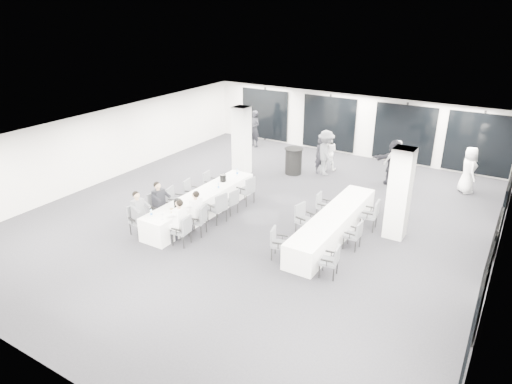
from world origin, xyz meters
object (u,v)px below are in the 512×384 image
(chair_side_left_near, at_px, (277,241))
(standing_guest_a, at_px, (321,153))
(chair_main_right_far, at_px, (247,189))
(chair_side_right_mid, at_px, (355,234))
(standing_guest_d, at_px, (397,160))
(ice_bucket_near, at_px, (178,204))
(banquet_table_side, at_px, (333,225))
(cocktail_table, at_px, (294,161))
(chair_side_right_near, at_px, (332,259))
(standing_guest_b, at_px, (328,149))
(chair_main_left_far, at_px, (210,182))
(chair_main_left_fourth, at_px, (191,191))
(chair_main_right_near, at_px, (183,229))
(chair_side_right_far, at_px, (372,213))
(chair_main_left_near, at_px, (137,218))
(ice_bucket_far, at_px, (223,178))
(chair_main_right_mid, at_px, (219,206))
(standing_guest_g, at_px, (254,126))
(chair_main_right_fourth, at_px, (232,201))
(chair_side_left_far, at_px, (322,204))
(chair_main_left_mid, at_px, (174,199))
(standing_guest_c, at_px, (326,150))
(standing_guest_e, at_px, (469,167))
(chair_main_right_second, at_px, (200,218))
(standing_guest_f, at_px, (394,159))
(chair_main_left_second, at_px, (157,206))
(banquet_table_main, at_px, (202,204))
(standing_guest_h, at_px, (401,189))
(chair_side_left_mid, at_px, (304,217))

(chair_side_left_near, distance_m, standing_guest_a, 7.18)
(chair_main_right_far, bearing_deg, chair_side_right_mid, -96.77)
(standing_guest_d, bearing_deg, ice_bucket_near, 21.22)
(banquet_table_side, xyz_separation_m, cocktail_table, (-3.56, 4.30, 0.18))
(chair_side_right_near, height_order, standing_guest_b, standing_guest_b)
(chair_main_left_far, bearing_deg, chair_main_left_fourth, -6.02)
(standing_guest_d, bearing_deg, chair_main_right_near, 27.80)
(standing_guest_d, bearing_deg, chair_side_right_far, 59.54)
(chair_main_left_near, height_order, ice_bucket_far, ice_bucket_far)
(chair_main_right_mid, relative_size, standing_guest_g, 0.50)
(chair_main_right_fourth, distance_m, standing_guest_g, 7.85)
(chair_side_left_far, xyz_separation_m, standing_guest_b, (-1.72, 4.46, 0.41))
(chair_main_left_mid, relative_size, standing_guest_b, 0.52)
(cocktail_table, xyz_separation_m, chair_main_right_far, (0.05, -3.63, 0.03))
(ice_bucket_far, bearing_deg, standing_guest_c, 65.91)
(standing_guest_e, bearing_deg, chair_main_right_second, 112.10)
(chair_main_right_far, height_order, standing_guest_f, standing_guest_f)
(standing_guest_c, bearing_deg, chair_main_left_fourth, 106.84)
(chair_main_left_near, distance_m, ice_bucket_near, 1.30)
(chair_side_right_mid, relative_size, ice_bucket_far, 3.44)
(chair_main_left_far, height_order, chair_side_left_far, chair_main_left_far)
(standing_guest_b, bearing_deg, chair_main_left_second, 54.51)
(chair_side_left_near, height_order, standing_guest_f, standing_guest_f)
(standing_guest_c, distance_m, ice_bucket_far, 4.87)
(chair_side_right_near, bearing_deg, chair_side_left_far, 19.56)
(chair_main_right_mid, height_order, standing_guest_b, standing_guest_b)
(banquet_table_main, distance_m, standing_guest_a, 6.07)
(chair_main_left_fourth, bearing_deg, banquet_table_side, 84.66)
(standing_guest_f, bearing_deg, standing_guest_g, -22.13)
(chair_main_right_far, xyz_separation_m, standing_guest_d, (3.91, 4.62, 0.44))
(chair_main_left_mid, distance_m, standing_guest_a, 6.73)
(chair_main_right_far, distance_m, standing_guest_f, 5.96)
(cocktail_table, distance_m, standing_guest_d, 4.11)
(chair_main_right_far, xyz_separation_m, ice_bucket_near, (-0.79, -2.76, 0.31))
(chair_main_right_second, height_order, standing_guest_d, standing_guest_d)
(chair_main_left_fourth, distance_m, standing_guest_h, 7.14)
(chair_main_left_near, bearing_deg, banquet_table_side, 129.27)
(standing_guest_a, bearing_deg, chair_main_right_mid, -149.10)
(chair_main_right_fourth, xyz_separation_m, ice_bucket_near, (-0.77, -1.80, 0.39))
(standing_guest_b, distance_m, standing_guest_c, 0.62)
(cocktail_table, bearing_deg, chair_main_left_fourth, -108.99)
(chair_side_right_mid, xyz_separation_m, standing_guest_f, (-0.53, 5.63, 0.53))
(banquet_table_side, height_order, chair_side_right_far, chair_side_right_far)
(banquet_table_main, height_order, chair_main_left_near, chair_main_left_near)
(chair_side_right_far, bearing_deg, banquet_table_side, 136.92)
(chair_main_left_second, distance_m, chair_main_left_far, 2.78)
(standing_guest_f, bearing_deg, chair_side_left_mid, 68.12)
(cocktail_table, height_order, standing_guest_g, standing_guest_g)
(chair_main_left_mid, height_order, chair_side_left_mid, chair_side_left_mid)
(chair_main_right_mid, distance_m, standing_guest_e, 9.45)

